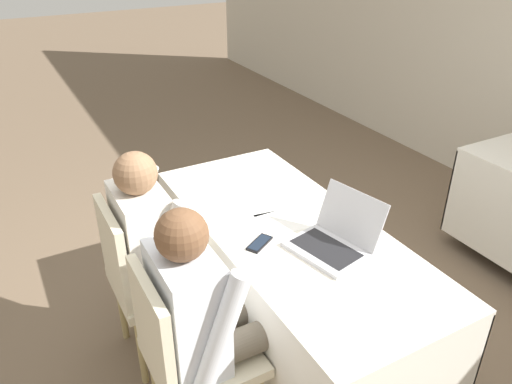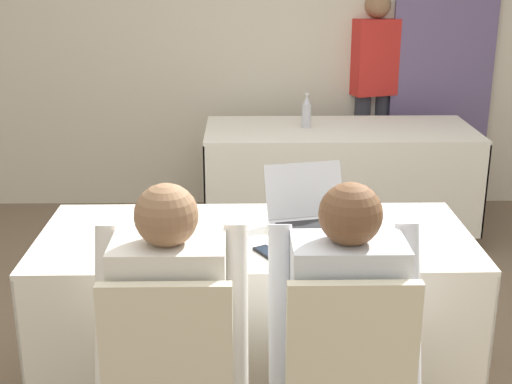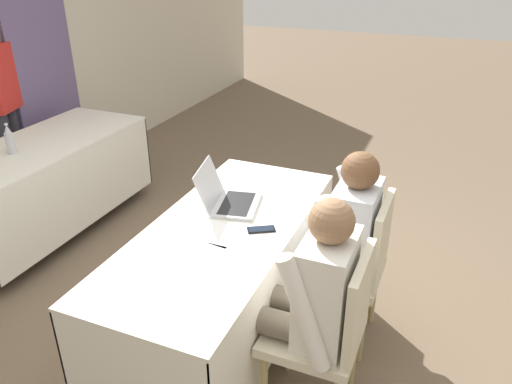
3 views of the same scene
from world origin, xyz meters
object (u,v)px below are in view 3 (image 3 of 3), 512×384
at_px(person_checkered_shirt, 309,295).
at_px(chair_near_left, 329,328).
at_px(water_bottle, 10,140).
at_px(person_white_shirt, 339,236).
at_px(chair_near_right, 355,264).
at_px(laptop, 228,199).
at_px(cell_phone, 261,229).
at_px(person_red_shirt, 2,103).

bearing_deg(person_checkered_shirt, chair_near_left, 90.00).
xyz_separation_m(water_bottle, person_white_shirt, (-0.09, -2.47, -0.18)).
distance_m(chair_near_right, person_white_shirt, 0.19).
height_order(laptop, person_white_shirt, person_white_shirt).
height_order(laptop, cell_phone, laptop).
xyz_separation_m(chair_near_right, person_red_shirt, (0.64, 3.22, 0.40)).
bearing_deg(chair_near_left, cell_phone, -124.99).
xyz_separation_m(person_checkered_shirt, person_white_shirt, (0.57, 0.00, 0.00)).
relative_size(water_bottle, person_red_shirt, 0.14).
bearing_deg(chair_near_left, chair_near_right, -180.00).
distance_m(cell_phone, chair_near_left, 0.63).
bearing_deg(cell_phone, laptop, 25.60).
bearing_deg(person_white_shirt, chair_near_right, 90.00).
bearing_deg(person_white_shirt, person_red_shirt, -101.54).
relative_size(cell_phone, chair_near_left, 0.17).
bearing_deg(chair_near_right, person_red_shirt, -101.18).
height_order(cell_phone, person_red_shirt, person_red_shirt).
bearing_deg(chair_near_right, person_checkered_shirt, -10.42).
bearing_deg(person_checkered_shirt, laptop, -128.54).
bearing_deg(person_red_shirt, chair_near_right, -118.71).
distance_m(chair_near_left, person_checkered_shirt, 0.19).
distance_m(laptop, person_checkered_shirt, 0.85).
xyz_separation_m(laptop, chair_near_left, (-0.52, -0.76, -0.28)).
relative_size(person_white_shirt, person_red_shirt, 0.74).
relative_size(water_bottle, chair_near_right, 0.25).
relative_size(chair_near_left, person_white_shirt, 0.78).
bearing_deg(laptop, person_red_shirt, 62.14).
height_order(cell_phone, water_bottle, water_bottle).
bearing_deg(chair_near_right, water_bottle, -91.90).
bearing_deg(person_red_shirt, water_bottle, -147.73).
distance_m(water_bottle, person_white_shirt, 2.48).
relative_size(cell_phone, person_red_shirt, 0.10).
distance_m(laptop, cell_phone, 0.34).
height_order(chair_near_left, chair_near_right, same).
height_order(chair_near_left, person_checkered_shirt, person_checkered_shirt).
bearing_deg(laptop, person_checkered_shirt, -140.94).
bearing_deg(chair_near_right, cell_phone, -64.04).
height_order(water_bottle, chair_near_left, water_bottle).
height_order(laptop, water_bottle, laptop).
xyz_separation_m(person_checkered_shirt, person_red_shirt, (1.20, 3.12, 0.24)).
relative_size(cell_phone, person_checkered_shirt, 0.13).
relative_size(chair_near_right, person_white_shirt, 0.78).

